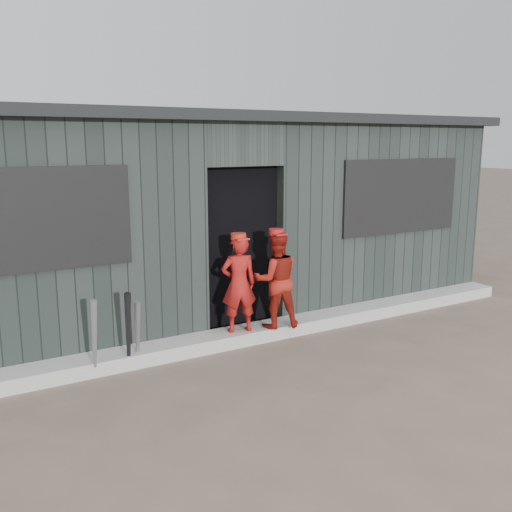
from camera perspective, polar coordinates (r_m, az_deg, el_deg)
ground at (r=5.39m, az=10.05°, el=-13.81°), size 80.00×80.00×0.00m
curb at (r=6.74m, az=-0.09°, el=-7.71°), size 8.00×0.36×0.15m
bat_left at (r=5.71m, az=-15.86°, el=-8.04°), size 0.11×0.30×0.84m
bat_mid at (r=5.96m, az=-11.76°, el=-7.58°), size 0.11×0.26×0.73m
bat_right at (r=5.85m, az=-12.65°, el=-7.40°), size 0.12×0.25×0.85m
player_red_left at (r=6.42m, az=-1.74°, el=-2.82°), size 0.45×0.35×1.11m
player_red_right at (r=6.58m, az=2.00°, el=-2.36°), size 0.65×0.57×1.13m
player_grey_back at (r=7.27m, az=2.64°, el=-1.55°), size 0.73×0.58×1.30m
dugout at (r=7.93m, az=-6.28°, el=4.13°), size 8.30×3.30×2.62m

